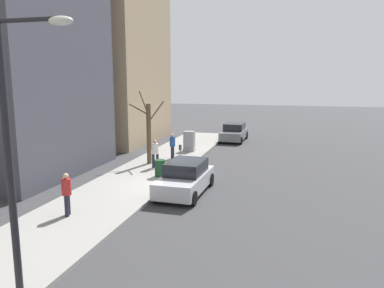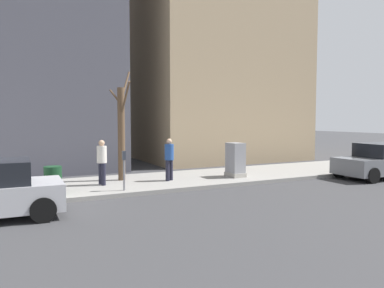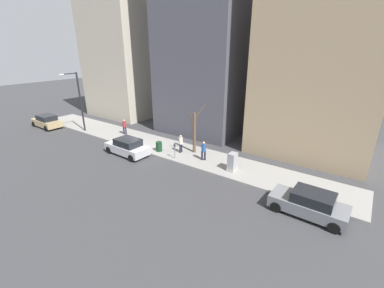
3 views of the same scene
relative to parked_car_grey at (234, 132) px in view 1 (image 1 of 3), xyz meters
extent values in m
plane|color=#38383A|center=(1.01, 14.96, -0.74)|extent=(120.00, 120.00, 0.00)
cube|color=gray|center=(3.01, 14.96, -0.66)|extent=(4.00, 36.00, 0.15)
cube|color=slate|center=(0.00, 0.05, -0.17)|extent=(1.91, 4.25, 0.70)
cube|color=black|center=(0.00, -0.15, 0.48)|extent=(1.66, 2.24, 0.60)
cylinder|color=black|center=(-0.81, 1.63, -0.42)|extent=(0.24, 0.65, 0.64)
cylinder|color=black|center=(0.89, 1.58, -0.42)|extent=(0.24, 0.65, 0.64)
cylinder|color=black|center=(-0.89, -1.47, -0.42)|extent=(0.24, 0.65, 0.64)
cylinder|color=black|center=(0.81, -1.52, -0.42)|extent=(0.24, 0.65, 0.64)
cube|color=#B7B7BC|center=(-0.07, 15.49, -0.17)|extent=(1.90, 4.24, 0.70)
cube|color=black|center=(-0.08, 15.29, 0.48)|extent=(1.65, 2.24, 0.60)
cylinder|color=black|center=(-0.89, 17.06, -0.42)|extent=(0.24, 0.65, 0.64)
cylinder|color=black|center=(0.81, 17.02, -0.42)|extent=(0.24, 0.65, 0.64)
cylinder|color=black|center=(-0.96, 13.96, -0.42)|extent=(0.24, 0.65, 0.64)
cylinder|color=black|center=(0.74, 13.92, -0.42)|extent=(0.24, 0.65, 0.64)
cylinder|color=slate|center=(1.46, 11.18, -0.06)|extent=(0.07, 0.07, 1.05)
cube|color=#2D333D|center=(1.46, 11.18, 0.61)|extent=(0.14, 0.10, 0.30)
cube|color=#A8A399|center=(2.31, 6.13, -0.50)|extent=(0.83, 0.61, 0.18)
cube|color=#939399|center=(2.31, 6.13, 0.22)|extent=(0.75, 0.55, 1.25)
cylinder|color=black|center=(1.56, 24.60, 2.66)|extent=(0.18, 0.18, 6.50)
cylinder|color=black|center=(0.76, 24.60, 5.81)|extent=(1.60, 0.10, 0.10)
ellipsoid|color=beige|center=(-0.04, 24.60, 5.76)|extent=(0.56, 0.32, 0.20)
cylinder|color=brown|center=(3.61, 10.65, 1.25)|extent=(0.28, 0.28, 3.66)
cylinder|color=brown|center=(4.20, 10.70, 2.73)|extent=(1.22, 0.21, 0.70)
cylinder|color=brown|center=(4.03, 10.36, 3.13)|extent=(0.87, 0.68, 1.39)
cylinder|color=brown|center=(3.14, 10.62, 2.61)|extent=(1.02, 0.15, 1.31)
cylinder|color=#14381E|center=(1.91, 13.41, -0.14)|extent=(0.56, 0.56, 0.90)
cylinder|color=#1E1E2D|center=(2.71, 8.91, -0.18)|extent=(0.16, 0.16, 0.82)
cylinder|color=#1E1E2D|center=(2.58, 9.11, -0.18)|extent=(0.16, 0.16, 0.82)
cylinder|color=#23478C|center=(2.64, 9.01, 0.54)|extent=(0.36, 0.36, 0.62)
sphere|color=tan|center=(2.64, 9.01, 0.96)|extent=(0.22, 0.22, 0.22)
cylinder|color=#1E1E2D|center=(2.74, 11.58, -0.18)|extent=(0.16, 0.16, 0.82)
cylinder|color=#1E1E2D|center=(2.97, 11.63, -0.18)|extent=(0.16, 0.16, 0.82)
cylinder|color=silver|center=(2.85, 11.61, 0.54)|extent=(0.36, 0.36, 0.62)
sphere|color=tan|center=(2.85, 11.61, 0.96)|extent=(0.22, 0.22, 0.22)
cylinder|color=#1E1E2D|center=(3.31, 19.90, -0.18)|extent=(0.16, 0.16, 0.82)
cylinder|color=#1E1E2D|center=(3.39, 19.68, -0.18)|extent=(0.16, 0.16, 0.82)
cylinder|color=#A52323|center=(3.35, 19.79, 0.54)|extent=(0.36, 0.36, 0.62)
sphere|color=tan|center=(3.35, 19.79, 0.96)|extent=(0.22, 0.22, 0.22)
cube|color=tan|center=(11.42, 2.39, 7.65)|extent=(9.81, 9.81, 16.77)
camera|label=1|loc=(-4.77, 31.70, 4.58)|focal=35.00mm
camera|label=2|loc=(-10.86, 14.74, 1.86)|focal=35.00mm
camera|label=3|loc=(-14.14, -1.82, 8.47)|focal=24.00mm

